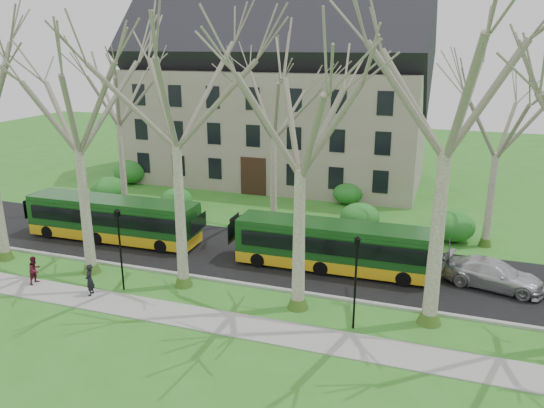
{
  "coord_description": "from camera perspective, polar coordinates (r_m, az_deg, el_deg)",
  "views": [
    {
      "loc": [
        9.4,
        -22.19,
        12.28
      ],
      "look_at": [
        0.77,
        3.0,
        4.17
      ],
      "focal_mm": 35.0,
      "sensor_mm": 36.0,
      "label": 1
    }
  ],
  "objects": [
    {
      "name": "tree_row_far",
      "position": [
        35.44,
        0.97,
        6.74
      ],
      "size": [
        33.0,
        7.0,
        12.0
      ],
      "color": "gray",
      "rests_on": "ground"
    },
    {
      "name": "hedges",
      "position": [
        40.43,
        -2.25,
        0.74
      ],
      "size": [
        30.6,
        8.6,
        2.0
      ],
      "color": "#1D6525",
      "rests_on": "ground"
    },
    {
      "name": "sedan",
      "position": [
        30.0,
        22.71,
        -6.98
      ],
      "size": [
        5.32,
        3.1,
        1.45
      ],
      "primitive_type": "imported",
      "rotation": [
        0.0,
        0.0,
        1.34
      ],
      "color": "silver",
      "rests_on": "road"
    },
    {
      "name": "bus_lead",
      "position": [
        35.44,
        -16.71,
        -1.54
      ],
      "size": [
        11.39,
        2.6,
        2.84
      ],
      "primitive_type": null,
      "rotation": [
        0.0,
        0.0,
        0.02
      ],
      "color": "#134516",
      "rests_on": "road"
    },
    {
      "name": "sidewalk",
      "position": [
        25.02,
        -5.91,
        -12.47
      ],
      "size": [
        70.0,
        2.0,
        0.06
      ],
      "primitive_type": "cube",
      "color": "gray",
      "rests_on": "ground"
    },
    {
      "name": "pedestrian_a",
      "position": [
        28.37,
        -19.02,
        -7.72
      ],
      "size": [
        0.55,
        0.69,
        1.65
      ],
      "primitive_type": "imported",
      "rotation": [
        0.0,
        0.0,
        -1.29
      ],
      "color": "black",
      "rests_on": "sidewalk"
    },
    {
      "name": "road",
      "position": [
        31.7,
        0.14,
        -5.78
      ],
      "size": [
        80.0,
        8.0,
        0.06
      ],
      "primitive_type": "cube",
      "color": "black",
      "rests_on": "ground"
    },
    {
      "name": "ground",
      "position": [
        27.04,
        -3.67,
        -10.1
      ],
      "size": [
        120.0,
        120.0,
        0.0
      ],
      "primitive_type": "plane",
      "color": "#317922",
      "rests_on": "ground"
    },
    {
      "name": "pedestrian_b",
      "position": [
        30.81,
        -24.15,
        -6.48
      ],
      "size": [
        0.59,
        0.74,
        1.5
      ],
      "primitive_type": "imported",
      "rotation": [
        0.0,
        0.0,
        1.55
      ],
      "color": "#591425",
      "rests_on": "sidewalk"
    },
    {
      "name": "lamp_row",
      "position": [
        25.13,
        -4.65,
        -5.84
      ],
      "size": [
        36.22,
        0.22,
        4.3
      ],
      "color": "black",
      "rests_on": "ground"
    },
    {
      "name": "tree_row_verge",
      "position": [
        24.94,
        -3.71,
        4.69
      ],
      "size": [
        49.0,
        7.0,
        14.0
      ],
      "color": "gray",
      "rests_on": "ground"
    },
    {
      "name": "curb",
      "position": [
        28.26,
        -2.5,
        -8.67
      ],
      "size": [
        80.0,
        0.25,
        0.14
      ],
      "primitive_type": "cube",
      "color": "#A5A39E",
      "rests_on": "ground"
    },
    {
      "name": "bus_follow",
      "position": [
        29.8,
        6.8,
        -4.51
      ],
      "size": [
        11.1,
        2.47,
        2.77
      ],
      "primitive_type": null,
      "rotation": [
        0.0,
        0.0,
        0.02
      ],
      "color": "#134516",
      "rests_on": "road"
    },
    {
      "name": "building",
      "position": [
        48.87,
        0.47,
        12.0
      ],
      "size": [
        26.5,
        12.2,
        16.0
      ],
      "color": "gray",
      "rests_on": "ground"
    }
  ]
}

